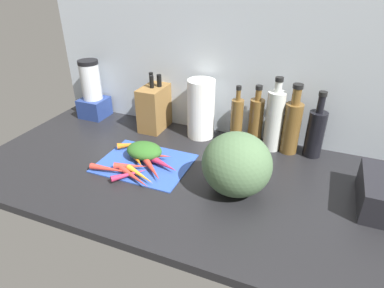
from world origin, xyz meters
TOP-DOWN VIEW (x-y plane):
  - ground_plane at (0.00, 0.00)cm, footprint 170.00×80.00cm
  - wall_back at (0.00, 38.50)cm, footprint 170.00×3.00cm
  - cutting_board at (-20.76, -1.08)cm, footprint 34.65×27.03cm
  - carrot_0 at (-20.71, -12.10)cm, footprint 10.56×11.75cm
  - carrot_1 at (-22.97, -7.45)cm, footprint 12.65×6.86cm
  - carrot_2 at (-23.93, 8.19)cm, footprint 12.54×2.62cm
  - carrot_3 at (-18.93, 2.05)cm, footprint 15.41×6.99cm
  - carrot_4 at (-23.39, -2.44)cm, footprint 10.89×10.00cm
  - carrot_5 at (-16.76, -11.09)cm, footprint 14.16×7.70cm
  - carrot_6 at (-18.09, -13.16)cm, footprint 15.76×8.71cm
  - carrot_7 at (-29.00, -12.03)cm, footprint 16.15×4.17cm
  - carrot_8 at (-31.88, 6.73)cm, footprint 10.16×8.38cm
  - carrot_9 at (-14.76, -6.20)cm, footprint 13.77×12.83cm
  - carrot_10 at (-19.69, 2.88)cm, footprint 11.01×6.87cm
  - carrot_11 at (-11.87, -1.93)cm, footprint 13.25×7.01cm
  - carrot_greens_pile at (-22.41, 1.95)cm, footprint 14.47×11.13cm
  - winter_squash at (16.53, -4.84)cm, footprint 23.24×22.14cm
  - knife_block at (-31.80, 29.25)cm, footprint 9.96×17.22cm
  - blender_appliance at (-66.40, 29.40)cm, footprint 12.50×12.50cm
  - paper_towel_roll at (-9.15, 29.50)cm, footprint 11.86×11.86cm
  - bottle_0 at (7.45, 27.66)cm, footprint 5.11×5.11cm
  - bottle_1 at (14.87, 30.60)cm, footprint 5.95×5.95cm
  - bottle_2 at (22.39, 29.78)cm, footprint 7.19×7.19cm
  - bottle_3 at (29.51, 29.92)cm, footprint 7.02×7.02cm
  - bottle_4 at (38.68, 30.47)cm, footprint 7.01×7.01cm

SIDE VIEW (x-z plane):
  - ground_plane at x=0.00cm, z-range -3.00..0.00cm
  - cutting_board at x=-20.76cm, z-range 0.00..0.80cm
  - carrot_2 at x=-23.93cm, z-range 0.80..2.81cm
  - carrot_0 at x=-20.71cm, z-range 0.80..3.05cm
  - carrot_5 at x=-16.76cm, z-range 0.80..3.10cm
  - carrot_6 at x=-18.09cm, z-range 0.80..3.15cm
  - carrot_7 at x=-29.00cm, z-range 0.80..3.19cm
  - carrot_8 at x=-31.88cm, z-range 0.80..3.33cm
  - carrot_1 at x=-22.97cm, z-range 0.80..3.40cm
  - carrot_11 at x=-11.87cm, z-range 0.80..3.61cm
  - carrot_9 at x=-14.76cm, z-range 0.80..3.64cm
  - carrot_10 at x=-19.69cm, z-range 0.80..3.70cm
  - carrot_4 at x=-23.39cm, z-range 0.80..3.76cm
  - carrot_3 at x=-18.93cm, z-range 0.80..4.18cm
  - carrot_greens_pile at x=-22.41cm, z-range 0.80..6.92cm
  - bottle_4 at x=38.68cm, z-range -3.24..23.84cm
  - knife_block at x=-31.80cm, z-range -2.52..23.13cm
  - bottle_0 at x=7.45cm, z-range -2.43..23.72cm
  - winter_squash at x=16.53cm, z-range 0.00..21.66cm
  - bottle_1 at x=14.87cm, z-range -2.31..24.01cm
  - bottle_3 at x=29.51cm, z-range -2.69..26.28cm
  - blender_appliance at x=-66.40cm, z-range -1.92..26.62cm
  - paper_towel_roll at x=-9.15cm, z-range 0.00..25.92cm
  - bottle_2 at x=22.39cm, z-range -2.37..28.45cm
  - wall_back at x=0.00cm, z-range 0.00..60.00cm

